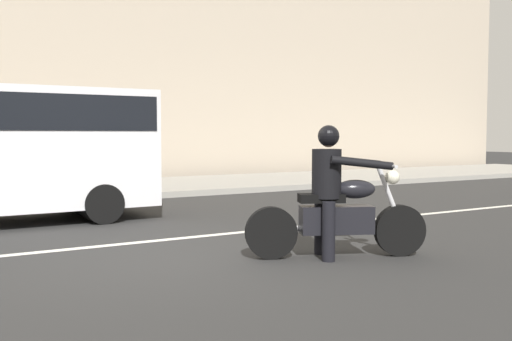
% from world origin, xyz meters
% --- Properties ---
extents(ground_plane, '(80.00, 80.00, 0.00)m').
position_xyz_m(ground_plane, '(0.00, 0.00, 0.00)').
color(ground_plane, '#2C2C2C').
extents(sidewalk_slab, '(40.00, 4.40, 0.14)m').
position_xyz_m(sidewalk_slab, '(0.00, 8.00, 0.07)').
color(sidewalk_slab, '#99968E').
rests_on(sidewalk_slab, ground_plane).
extents(lane_marking_stripe, '(18.00, 0.14, 0.01)m').
position_xyz_m(lane_marking_stripe, '(0.41, 0.90, 0.00)').
color(lane_marking_stripe, silver).
rests_on(lane_marking_stripe, ground_plane).
extents(motorcycle_with_rider_black_leather, '(1.99, 1.07, 1.54)m').
position_xyz_m(motorcycle_with_rider_black_leather, '(1.82, -1.18, 0.63)').
color(motorcycle_with_rider_black_leather, black).
rests_on(motorcycle_with_rider_black_leather, ground_plane).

